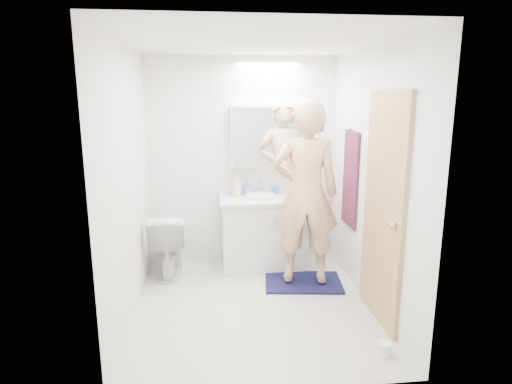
{
  "coord_description": "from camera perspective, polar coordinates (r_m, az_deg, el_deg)",
  "views": [
    {
      "loc": [
        -0.39,
        -3.78,
        1.95
      ],
      "look_at": [
        0.05,
        0.25,
        1.05
      ],
      "focal_mm": 30.37,
      "sensor_mm": 36.0,
      "label": 1
    }
  ],
  "objects": [
    {
      "name": "ceiling",
      "position": [
        3.82,
        -0.36,
        19.28
      ],
      "size": [
        2.5,
        2.5,
        0.0
      ],
      "primitive_type": "plane",
      "rotation": [
        3.14,
        0.0,
        0.0
      ],
      "color": "white",
      "rests_on": "floor"
    },
    {
      "name": "soap_bottle_b",
      "position": [
        5.05,
        -1.17,
        0.6
      ],
      "size": [
        0.11,
        0.11,
        0.17
      ],
      "primitive_type": "imported",
      "rotation": [
        0.0,
        0.0,
        -0.94
      ],
      "color": "#6187D0",
      "rests_on": "countertop"
    },
    {
      "name": "faucet",
      "position": [
        5.11,
        0.44,
        0.66
      ],
      "size": [
        0.02,
        0.02,
        0.16
      ],
      "primitive_type": "cylinder",
      "color": "silver",
      "rests_on": "countertop"
    },
    {
      "name": "toilet_paper_roll",
      "position": [
        3.68,
        16.45,
        -19.17
      ],
      "size": [
        0.11,
        0.11,
        0.1
      ],
      "primitive_type": "cylinder",
      "color": "white",
      "rests_on": "floor"
    },
    {
      "name": "sink_basin",
      "position": [
        4.94,
        0.69,
        -0.53
      ],
      "size": [
        0.36,
        0.36,
        0.03
      ],
      "primitive_type": "cylinder",
      "color": "white",
      "rests_on": "countertop"
    },
    {
      "name": "door",
      "position": [
        3.85,
        16.45,
        -2.29
      ],
      "size": [
        0.04,
        0.8,
        2.0
      ],
      "primitive_type": "cube",
      "color": "tan",
      "rests_on": "wall_right"
    },
    {
      "name": "wall_front",
      "position": [
        2.67,
        2.45,
        -3.84
      ],
      "size": [
        2.5,
        0.0,
        2.5
      ],
      "primitive_type": "plane",
      "rotation": [
        -1.57,
        0.0,
        0.0
      ],
      "color": "white",
      "rests_on": "floor"
    },
    {
      "name": "floor",
      "position": [
        4.27,
        -0.31,
        -14.65
      ],
      "size": [
        2.5,
        2.5,
        0.0
      ],
      "primitive_type": "plane",
      "color": "silver",
      "rests_on": "ground"
    },
    {
      "name": "towel_hook",
      "position": [
        4.58,
        12.44,
        8.1
      ],
      "size": [
        0.07,
        0.02,
        0.02
      ],
      "primitive_type": "cylinder",
      "rotation": [
        0.0,
        1.57,
        0.0
      ],
      "color": "silver",
      "rests_on": "wall_right"
    },
    {
      "name": "wall_right",
      "position": [
        4.13,
        15.04,
        1.63
      ],
      "size": [
        0.0,
        2.5,
        2.5
      ],
      "primitive_type": "plane",
      "rotation": [
        1.57,
        0.0,
        -1.57
      ],
      "color": "white",
      "rests_on": "floor"
    },
    {
      "name": "wall_back",
      "position": [
        5.1,
        -1.79,
        4.06
      ],
      "size": [
        2.5,
        0.0,
        2.5
      ],
      "primitive_type": "plane",
      "rotation": [
        1.57,
        0.0,
        0.0
      ],
      "color": "white",
      "rests_on": "floor"
    },
    {
      "name": "soap_bottle_a",
      "position": [
        5.01,
        -2.48,
        0.9
      ],
      "size": [
        0.13,
        0.13,
        0.24
      ],
      "primitive_type": "imported",
      "rotation": [
        0.0,
        0.0,
        0.44
      ],
      "color": "beige",
      "rests_on": "countertop"
    },
    {
      "name": "mirror_panel",
      "position": [
        4.95,
        1.82,
        7.3
      ],
      "size": [
        0.84,
        0.01,
        0.66
      ],
      "primitive_type": "cube",
      "color": "silver",
      "rests_on": "medicine_cabinet"
    },
    {
      "name": "medicine_cabinet",
      "position": [
        5.02,
        1.7,
        7.38
      ],
      "size": [
        0.88,
        0.14,
        0.7
      ],
      "primitive_type": "cube",
      "color": "white",
      "rests_on": "wall_back"
    },
    {
      "name": "toilet",
      "position": [
        4.92,
        -11.4,
        -6.66
      ],
      "size": [
        0.4,
        0.7,
        0.71
      ],
      "primitive_type": "imported",
      "rotation": [
        0.0,
        0.0,
        3.13
      ],
      "color": "white",
      "rests_on": "floor"
    },
    {
      "name": "door_knob",
      "position": [
        3.58,
        17.64,
        -4.3
      ],
      "size": [
        0.06,
        0.06,
        0.06
      ],
      "primitive_type": "sphere",
      "color": "gold",
      "rests_on": "door"
    },
    {
      "name": "person",
      "position": [
        4.42,
        6.52,
        -0.19
      ],
      "size": [
        0.73,
        0.53,
        1.87
      ],
      "primitive_type": "imported",
      "rotation": [
        0.0,
        0.0,
        3.02
      ],
      "color": "#DAA983",
      "rests_on": "bath_rug"
    },
    {
      "name": "countertop",
      "position": [
        4.91,
        0.73,
        -1.01
      ],
      "size": [
        0.95,
        0.58,
        0.04
      ],
      "primitive_type": "cube",
      "color": "silver",
      "rests_on": "vanity_cabinet"
    },
    {
      "name": "vanity_cabinet",
      "position": [
        5.03,
        0.72,
        -5.55
      ],
      "size": [
        0.9,
        0.55,
        0.78
      ],
      "primitive_type": "cube",
      "color": "silver",
      "rests_on": "floor"
    },
    {
      "name": "bath_rug",
      "position": [
        4.73,
        6.22,
        -11.73
      ],
      "size": [
        0.86,
        0.65,
        0.02
      ],
      "primitive_type": "cube",
      "rotation": [
        0.0,
        0.0,
        -0.12
      ],
      "color": "#14123B",
      "rests_on": "floor"
    },
    {
      "name": "towel",
      "position": [
        4.65,
        12.29,
        1.7
      ],
      "size": [
        0.02,
        0.42,
        1.0
      ],
      "primitive_type": "cube",
      "color": "#131C3C",
      "rests_on": "wall_right"
    },
    {
      "name": "toothbrush_cup",
      "position": [
        5.08,
        2.49,
        0.17
      ],
      "size": [
        0.12,
        0.12,
        0.09
      ],
      "primitive_type": "imported",
      "rotation": [
        0.0,
        0.0,
        0.24
      ],
      "color": "#426EC6",
      "rests_on": "countertop"
    },
    {
      "name": "wall_left",
      "position": [
        3.92,
        -16.56,
        0.95
      ],
      "size": [
        0.0,
        2.5,
        2.5
      ],
      "primitive_type": "plane",
      "rotation": [
        1.57,
        0.0,
        1.57
      ],
      "color": "white",
      "rests_on": "floor"
    }
  ]
}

